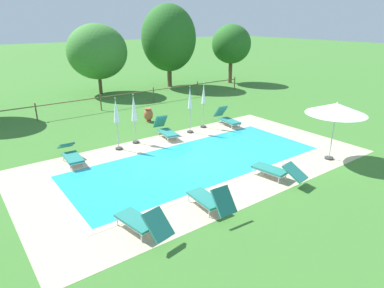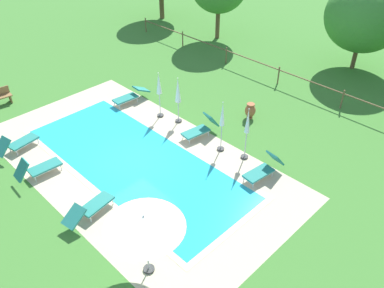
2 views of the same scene
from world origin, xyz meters
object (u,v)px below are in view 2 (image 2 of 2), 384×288
sun_lounger_north_end (38,168)px  sun_lounger_north_far (200,128)px  patio_umbrella_closed_row_centre (247,127)px  patio_umbrella_open_foreground (144,222)px  terracotta_urn_near_fence (250,110)px  sun_lounger_north_near_steps (130,96)px  sun_lounger_south_mid (90,208)px  sun_lounger_north_mid (17,143)px  patio_umbrella_closed_row_mid_east (222,120)px  patio_umbrella_closed_row_mid_west (178,93)px  patio_umbrella_closed_row_west (159,87)px  tree_far_west (365,16)px  sun_lounger_south_near_corner (264,169)px

sun_lounger_north_end → sun_lounger_north_far: bearing=68.6°
patio_umbrella_closed_row_centre → patio_umbrella_open_foreground: bearing=-77.1°
terracotta_urn_near_fence → sun_lounger_north_near_steps: bearing=-149.8°
sun_lounger_north_far → sun_lounger_north_end: bearing=-111.4°
sun_lounger_south_mid → patio_umbrella_open_foreground: (3.32, -0.06, 1.83)m
sun_lounger_north_end → sun_lounger_north_mid: bearing=175.2°
sun_lounger_north_near_steps → patio_umbrella_closed_row_mid_east: patio_umbrella_closed_row_mid_east is taller
patio_umbrella_closed_row_mid_west → patio_umbrella_closed_row_mid_east: bearing=-5.3°
patio_umbrella_closed_row_mid_west → patio_umbrella_closed_row_mid_east: 3.03m
patio_umbrella_closed_row_west → terracotta_urn_near_fence: bearing=42.8°
tree_far_west → sun_lounger_north_mid: bearing=-109.1°
patio_umbrella_closed_row_west → tree_far_west: bearing=71.1°
patio_umbrella_open_foreground → patio_umbrella_closed_row_mid_east: patio_umbrella_open_foreground is taller
terracotta_urn_near_fence → sun_lounger_north_end: bearing=-108.9°
patio_umbrella_closed_row_centre → tree_far_west: 11.95m
sun_lounger_north_far → patio_umbrella_open_foreground: 7.89m
tree_far_west → sun_lounger_south_near_corner: bearing=-79.2°
patio_umbrella_open_foreground → terracotta_urn_near_fence: patio_umbrella_open_foreground is taller
sun_lounger_north_far → patio_umbrella_closed_row_west: bearing=-176.4°
sun_lounger_north_near_steps → sun_lounger_south_near_corner: 8.67m
sun_lounger_north_mid → sun_lounger_north_far: (4.88, 6.52, 0.01)m
sun_lounger_north_near_steps → patio_umbrella_closed_row_centre: bearing=3.7°
patio_umbrella_closed_row_west → patio_umbrella_closed_row_centre: (5.14, 0.31, -0.02)m
patio_umbrella_closed_row_centre → terracotta_urn_near_fence: patio_umbrella_closed_row_centre is taller
sun_lounger_north_near_steps → sun_lounger_north_end: size_ratio=1.13×
sun_lounger_north_mid → patio_umbrella_closed_row_mid_west: bearing=63.7°
sun_lounger_south_near_corner → patio_umbrella_closed_row_west: (-6.46, 0.15, 1.22)m
sun_lounger_north_end → sun_lounger_south_mid: 3.37m
sun_lounger_north_mid → patio_umbrella_closed_row_centre: (7.41, 6.66, 1.21)m
sun_lounger_south_mid → patio_umbrella_closed_row_centre: size_ratio=0.86×
sun_lounger_south_near_corner → sun_lounger_north_far: bearing=175.4°
tree_far_west → sun_lounger_north_end: bearing=-102.5°
sun_lounger_north_far → terracotta_urn_near_fence: (0.66, 2.87, 0.03)m
sun_lounger_north_near_steps → tree_far_west: size_ratio=0.40×
sun_lounger_north_near_steps → patio_umbrella_closed_row_mid_west: (3.22, 0.46, 1.24)m
sun_lounger_north_far → patio_umbrella_closed_row_centre: 2.80m
patio_umbrella_closed_row_mid_west → patio_umbrella_open_foreground: bearing=-49.6°
sun_lounger_north_mid → patio_umbrella_closed_row_west: patio_umbrella_closed_row_west is taller
sun_lounger_south_near_corner → patio_umbrella_closed_row_west: bearing=178.7°
sun_lounger_south_near_corner → patio_umbrella_open_foreground: bearing=-88.1°
sun_lounger_north_far → patio_umbrella_closed_row_mid_west: (-1.60, 0.13, 1.19)m
sun_lounger_north_far → patio_umbrella_closed_row_mid_west: 2.00m
sun_lounger_north_far → patio_umbrella_closed_row_mid_east: patio_umbrella_closed_row_mid_east is taller
terracotta_urn_near_fence → tree_far_west: 9.53m
sun_lounger_south_mid → patio_umbrella_closed_row_west: (-3.36, 6.29, 1.26)m
sun_lounger_north_mid → patio_umbrella_open_foreground: 9.11m
sun_lounger_north_mid → patio_umbrella_closed_row_west: size_ratio=0.84×
sun_lounger_north_near_steps → patio_umbrella_closed_row_mid_east: (6.24, 0.18, 1.22)m
patio_umbrella_closed_row_centre → tree_far_west: tree_far_west is taller
sun_lounger_north_near_steps → sun_lounger_south_mid: size_ratio=0.99×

